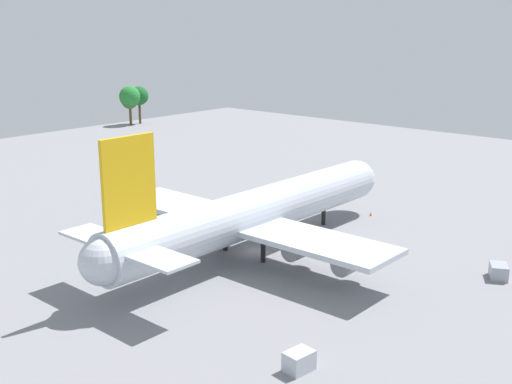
{
  "coord_description": "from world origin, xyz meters",
  "views": [
    {
      "loc": [
        -66.23,
        -57.82,
        32.06
      ],
      "look_at": [
        0.0,
        0.0,
        8.93
      ],
      "focal_mm": 44.87,
      "sensor_mm": 36.0,
      "label": 1
    }
  ],
  "objects_px": {
    "baggage_tug": "(290,188)",
    "cargo_container_aft": "(499,271)",
    "safety_cone_nose": "(371,214)",
    "cargo_container_fore": "(299,361)",
    "cargo_airplane": "(256,212)"
  },
  "relations": [
    {
      "from": "cargo_container_fore",
      "to": "safety_cone_nose",
      "type": "bearing_deg",
      "value": 23.96
    },
    {
      "from": "cargo_airplane",
      "to": "cargo_container_aft",
      "type": "relative_size",
      "value": 15.97
    },
    {
      "from": "cargo_container_fore",
      "to": "cargo_airplane",
      "type": "bearing_deg",
      "value": 48.23
    },
    {
      "from": "baggage_tug",
      "to": "safety_cone_nose",
      "type": "distance_m",
      "value": 20.12
    },
    {
      "from": "cargo_airplane",
      "to": "safety_cone_nose",
      "type": "height_order",
      "value": "cargo_airplane"
    },
    {
      "from": "baggage_tug",
      "to": "cargo_container_fore",
      "type": "xyz_separation_m",
      "value": [
        -51.51,
        -41.58,
        -0.06
      ]
    },
    {
      "from": "cargo_container_fore",
      "to": "cargo_container_aft",
      "type": "distance_m",
      "value": 35.78
    },
    {
      "from": "cargo_container_fore",
      "to": "baggage_tug",
      "type": "bearing_deg",
      "value": 38.92
    },
    {
      "from": "cargo_airplane",
      "to": "safety_cone_nose",
      "type": "xyz_separation_m",
      "value": [
        26.54,
        -3.22,
        -5.57
      ]
    },
    {
      "from": "cargo_airplane",
      "to": "safety_cone_nose",
      "type": "distance_m",
      "value": 27.31
    },
    {
      "from": "cargo_container_fore",
      "to": "cargo_container_aft",
      "type": "xyz_separation_m",
      "value": [
        35.33,
        -5.62,
        -0.04
      ]
    },
    {
      "from": "safety_cone_nose",
      "to": "cargo_airplane",
      "type": "bearing_deg",
      "value": 173.09
    },
    {
      "from": "baggage_tug",
      "to": "cargo_container_aft",
      "type": "relative_size",
      "value": 1.1
    },
    {
      "from": "cargo_airplane",
      "to": "cargo_container_fore",
      "type": "height_order",
      "value": "cargo_airplane"
    },
    {
      "from": "baggage_tug",
      "to": "cargo_airplane",
      "type": "bearing_deg",
      "value": -150.31
    }
  ]
}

